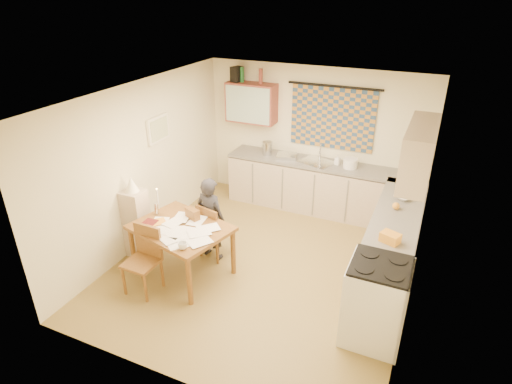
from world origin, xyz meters
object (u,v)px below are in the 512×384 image
at_px(stove, 376,302).
at_px(chair_far, 216,240).
at_px(counter_back, 319,187).
at_px(counter_right, 390,253).
at_px(shelf_stand, 137,223).
at_px(person, 211,219).
at_px(dining_table, 183,249).

xyz_separation_m(stove, chair_far, (-2.46, 0.72, -0.24)).
height_order(stove, chair_far, stove).
relative_size(counter_back, counter_right, 1.12).
bearing_deg(chair_far, shelf_stand, 35.03).
bearing_deg(shelf_stand, chair_far, 21.60).
height_order(counter_right, person, person).
height_order(stove, person, person).
relative_size(counter_right, chair_far, 3.39).
xyz_separation_m(dining_table, shelf_stand, (-0.87, 0.13, 0.15)).
bearing_deg(stove, counter_right, 90.00).
height_order(dining_table, person, person).
bearing_deg(chair_far, stove, 177.13).
relative_size(counter_right, person, 2.29).
relative_size(counter_back, chair_far, 3.79).
xyz_separation_m(dining_table, chair_far, (0.21, 0.55, -0.11)).
height_order(counter_back, person, person).
height_order(counter_right, dining_table, counter_right).
bearing_deg(counter_right, counter_back, 132.83).
distance_m(chair_far, person, 0.38).
bearing_deg(dining_table, person, 86.12).
bearing_deg(shelf_stand, person, 20.80).
bearing_deg(counter_right, stove, -90.00).
bearing_deg(dining_table, stove, 10.75).
relative_size(stove, dining_table, 0.70).
distance_m(counter_right, stove, 1.15).
distance_m(counter_back, person, 2.31).
bearing_deg(person, chair_far, -132.97).
relative_size(counter_back, stove, 3.24).
bearing_deg(counter_right, dining_table, -159.78).
height_order(counter_right, chair_far, counter_right).
height_order(chair_far, person, person).
xyz_separation_m(counter_right, dining_table, (-2.67, -0.98, -0.07)).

